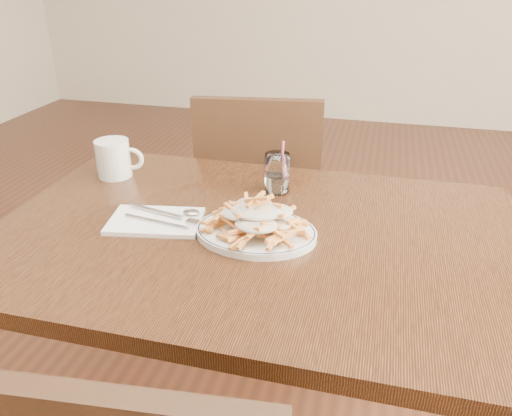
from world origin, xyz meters
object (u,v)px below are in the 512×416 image
(fries_plate, at_px, (256,232))
(loaded_fries, at_px, (256,215))
(table, at_px, (254,259))
(chair_far, at_px, (260,198))
(water_glass, at_px, (277,175))
(coffee_mug, at_px, (114,159))

(fries_plate, bearing_deg, loaded_fries, 0.00)
(table, distance_m, chair_far, 0.67)
(table, relative_size, fries_plate, 3.75)
(chair_far, height_order, loaded_fries, chair_far)
(fries_plate, height_order, water_glass, water_glass)
(chair_far, xyz_separation_m, coffee_mug, (-0.32, -0.43, 0.28))
(table, bearing_deg, water_glass, 88.72)
(table, xyz_separation_m, coffee_mug, (-0.46, 0.21, 0.13))
(loaded_fries, bearing_deg, coffee_mug, 153.59)
(chair_far, height_order, fries_plate, chair_far)
(fries_plate, distance_m, coffee_mug, 0.53)
(fries_plate, height_order, loaded_fries, loaded_fries)
(fries_plate, relative_size, water_glass, 2.24)
(coffee_mug, bearing_deg, loaded_fries, -26.41)
(fries_plate, height_order, coffee_mug, coffee_mug)
(chair_far, bearing_deg, water_glass, -70.15)
(table, height_order, loaded_fries, loaded_fries)
(table, xyz_separation_m, loaded_fries, (0.01, -0.02, 0.13))
(water_glass, relative_size, coffee_mug, 1.07)
(coffee_mug, bearing_deg, water_glass, 1.62)
(table, bearing_deg, coffee_mug, 155.48)
(table, distance_m, fries_plate, 0.09)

